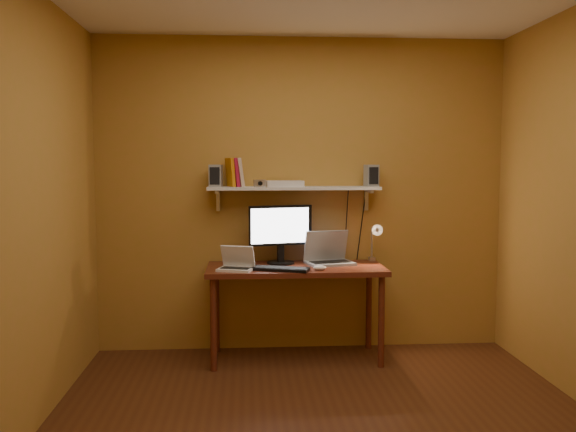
{
  "coord_description": "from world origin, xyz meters",
  "views": [
    {
      "loc": [
        -0.46,
        -3.47,
        1.57
      ],
      "look_at": [
        -0.14,
        1.18,
        1.16
      ],
      "focal_mm": 38.0,
      "sensor_mm": 36.0,
      "label": 1
    }
  ],
  "objects": [
    {
      "name": "keyboard",
      "position": [
        -0.21,
        1.1,
        0.76
      ],
      "size": [
        0.46,
        0.27,
        0.02
      ],
      "primitive_type": "cube",
      "rotation": [
        0.0,
        0.0,
        -0.32
      ],
      "color": "black",
      "rests_on": "desk"
    },
    {
      "name": "desk_lamp",
      "position": [
        0.58,
        1.41,
        0.96
      ],
      "size": [
        0.09,
        0.23,
        0.38
      ],
      "color": "silver",
      "rests_on": "desk"
    },
    {
      "name": "speaker_right",
      "position": [
        0.56,
        1.48,
        1.46
      ],
      "size": [
        0.12,
        0.12,
        0.18
      ],
      "primitive_type": "cube",
      "rotation": [
        0.0,
        0.0,
        0.2
      ],
      "color": "gray",
      "rests_on": "wall_shelf"
    },
    {
      "name": "router",
      "position": [
        -0.15,
        1.46,
        1.4
      ],
      "size": [
        0.31,
        0.22,
        0.05
      ],
      "primitive_type": "cube",
      "rotation": [
        0.0,
        0.0,
        0.09
      ],
      "color": "white",
      "rests_on": "wall_shelf"
    },
    {
      "name": "desk",
      "position": [
        -0.08,
        1.28,
        0.66
      ],
      "size": [
        1.4,
        0.6,
        0.75
      ],
      "color": "maroon",
      "rests_on": "ground"
    },
    {
      "name": "wall_shelf",
      "position": [
        -0.08,
        1.47,
        1.36
      ],
      "size": [
        1.4,
        0.25,
        0.21
      ],
      "color": "silver",
      "rests_on": "room"
    },
    {
      "name": "netbook",
      "position": [
        -0.54,
        1.14,
        0.8
      ],
      "size": [
        0.3,
        0.26,
        0.19
      ],
      "rotation": [
        0.0,
        0.0,
        -0.31
      ],
      "color": "white",
      "rests_on": "desk"
    },
    {
      "name": "shelf_camera",
      "position": [
        -0.36,
        1.41,
        1.4
      ],
      "size": [
        0.1,
        0.06,
        0.06
      ],
      "color": "silver",
      "rests_on": "wall_shelf"
    },
    {
      "name": "monitor",
      "position": [
        -0.19,
        1.42,
        1.02
      ],
      "size": [
        0.52,
        0.27,
        0.48
      ],
      "rotation": [
        0.0,
        0.0,
        0.25
      ],
      "color": "black",
      "rests_on": "desk"
    },
    {
      "name": "laptop",
      "position": [
        0.2,
        1.4,
        0.82
      ],
      "size": [
        0.42,
        0.35,
        0.27
      ],
      "rotation": [
        0.0,
        0.0,
        0.25
      ],
      "color": "gray",
      "rests_on": "desk"
    },
    {
      "name": "room",
      "position": [
        0.0,
        0.0,
        1.3
      ],
      "size": [
        3.44,
        3.24,
        2.64
      ],
      "color": "#4F2914",
      "rests_on": "ground"
    },
    {
      "name": "mouse",
      "position": [
        0.09,
        1.1,
        0.77
      ],
      "size": [
        0.11,
        0.08,
        0.04
      ],
      "primitive_type": "ellipsoid",
      "rotation": [
        0.0,
        0.0,
        0.16
      ],
      "color": "white",
      "rests_on": "desk"
    },
    {
      "name": "books",
      "position": [
        -0.56,
        1.48,
        1.49
      ],
      "size": [
        0.16,
        0.17,
        0.23
      ],
      "color": "#C7760F",
      "rests_on": "wall_shelf"
    },
    {
      "name": "speaker_left",
      "position": [
        -0.71,
        1.48,
        1.46
      ],
      "size": [
        0.11,
        0.11,
        0.18
      ],
      "primitive_type": "cube",
      "rotation": [
        0.0,
        0.0,
        -0.13
      ],
      "color": "gray",
      "rests_on": "wall_shelf"
    }
  ]
}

